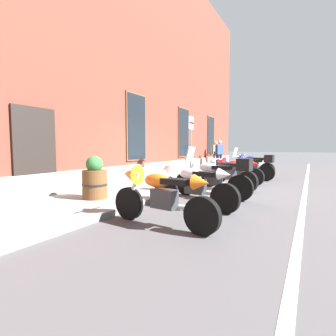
{
  "coord_description": "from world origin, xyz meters",
  "views": [
    {
      "loc": [
        -8.01,
        -3.32,
        1.34
      ],
      "look_at": [
        -1.43,
        0.33,
        0.74
      ],
      "focal_mm": 27.65,
      "sensor_mm": 36.0,
      "label": 1
    }
  ],
  "objects_px": {
    "motorcycle_white_sport": "(190,183)",
    "motorcycle_red_sport": "(234,169)",
    "pedestrian_blue_top": "(219,153)",
    "pedestrian_tan_coat": "(216,153)",
    "motorcycle_orange_sport": "(158,193)",
    "parking_sign": "(191,139)",
    "motorcycle_black_naked": "(227,174)",
    "motorcycle_silver_touring": "(216,177)",
    "motorcycle_green_touring": "(251,167)",
    "motorcycle_blue_sport": "(251,164)",
    "barrel_planter": "(95,180)"
  },
  "relations": [
    {
      "from": "motorcycle_orange_sport",
      "to": "motorcycle_red_sport",
      "type": "relative_size",
      "value": 1.06
    },
    {
      "from": "motorcycle_green_touring",
      "to": "motorcycle_white_sport",
      "type": "bearing_deg",
      "value": 178.22
    },
    {
      "from": "motorcycle_red_sport",
      "to": "motorcycle_green_touring",
      "type": "relative_size",
      "value": 0.96
    },
    {
      "from": "motorcycle_orange_sport",
      "to": "motorcycle_white_sport",
      "type": "xyz_separation_m",
      "value": [
        1.46,
        0.05,
        -0.01
      ]
    },
    {
      "from": "motorcycle_silver_touring",
      "to": "pedestrian_tan_coat",
      "type": "distance_m",
      "value": 9.5
    },
    {
      "from": "motorcycle_black_naked",
      "to": "motorcycle_blue_sport",
      "type": "distance_m",
      "value": 4.3
    },
    {
      "from": "motorcycle_orange_sport",
      "to": "parking_sign",
      "type": "xyz_separation_m",
      "value": [
        4.95,
        1.59,
        1.08
      ]
    },
    {
      "from": "motorcycle_white_sport",
      "to": "motorcycle_blue_sport",
      "type": "height_order",
      "value": "motorcycle_blue_sport"
    },
    {
      "from": "parking_sign",
      "to": "barrel_planter",
      "type": "relative_size",
      "value": 2.31
    },
    {
      "from": "motorcycle_silver_touring",
      "to": "motorcycle_red_sport",
      "type": "height_order",
      "value": "motorcycle_silver_touring"
    },
    {
      "from": "motorcycle_white_sport",
      "to": "motorcycle_red_sport",
      "type": "xyz_separation_m",
      "value": [
        4.22,
        0.12,
        -0.02
      ]
    },
    {
      "from": "motorcycle_white_sport",
      "to": "motorcycle_green_touring",
      "type": "height_order",
      "value": "motorcycle_green_touring"
    },
    {
      "from": "motorcycle_white_sport",
      "to": "motorcycle_red_sport",
      "type": "distance_m",
      "value": 4.22
    },
    {
      "from": "motorcycle_orange_sport",
      "to": "motorcycle_blue_sport",
      "type": "height_order",
      "value": "motorcycle_blue_sport"
    },
    {
      "from": "parking_sign",
      "to": "pedestrian_tan_coat",
      "type": "bearing_deg",
      "value": 11.16
    },
    {
      "from": "motorcycle_orange_sport",
      "to": "parking_sign",
      "type": "relative_size",
      "value": 0.91
    },
    {
      "from": "motorcycle_white_sport",
      "to": "motorcycle_silver_touring",
      "type": "distance_m",
      "value": 1.33
    },
    {
      "from": "motorcycle_black_naked",
      "to": "motorcycle_blue_sport",
      "type": "bearing_deg",
      "value": 1.44
    },
    {
      "from": "motorcycle_silver_touring",
      "to": "barrel_planter",
      "type": "height_order",
      "value": "motorcycle_silver_touring"
    },
    {
      "from": "motorcycle_white_sport",
      "to": "motorcycle_silver_touring",
      "type": "bearing_deg",
      "value": -6.03
    },
    {
      "from": "motorcycle_black_naked",
      "to": "motorcycle_green_touring",
      "type": "xyz_separation_m",
      "value": [
        2.76,
        -0.2,
        0.07
      ]
    },
    {
      "from": "motorcycle_black_naked",
      "to": "motorcycle_silver_touring",
      "type": "bearing_deg",
      "value": -174.12
    },
    {
      "from": "motorcycle_orange_sport",
      "to": "pedestrian_tan_coat",
      "type": "distance_m",
      "value": 12.15
    },
    {
      "from": "motorcycle_black_naked",
      "to": "motorcycle_orange_sport",
      "type": "bearing_deg",
      "value": -179.02
    },
    {
      "from": "motorcycle_orange_sport",
      "to": "motorcycle_silver_touring",
      "type": "relative_size",
      "value": 0.97
    },
    {
      "from": "motorcycle_blue_sport",
      "to": "motorcycle_silver_touring",
      "type": "bearing_deg",
      "value": -177.34
    },
    {
      "from": "motorcycle_orange_sport",
      "to": "motorcycle_white_sport",
      "type": "height_order",
      "value": "motorcycle_orange_sport"
    },
    {
      "from": "motorcycle_red_sport",
      "to": "motorcycle_blue_sport",
      "type": "relative_size",
      "value": 0.98
    },
    {
      "from": "motorcycle_black_naked",
      "to": "motorcycle_red_sport",
      "type": "relative_size",
      "value": 1.01
    },
    {
      "from": "pedestrian_blue_top",
      "to": "pedestrian_tan_coat",
      "type": "relative_size",
      "value": 1.02
    },
    {
      "from": "motorcycle_black_naked",
      "to": "motorcycle_green_touring",
      "type": "distance_m",
      "value": 2.77
    },
    {
      "from": "motorcycle_white_sport",
      "to": "motorcycle_black_naked",
      "type": "bearing_deg",
      "value": 0.52
    },
    {
      "from": "barrel_planter",
      "to": "pedestrian_tan_coat",
      "type": "bearing_deg",
      "value": 3.62
    },
    {
      "from": "motorcycle_green_touring",
      "to": "barrel_planter",
      "type": "relative_size",
      "value": 2.05
    },
    {
      "from": "motorcycle_green_touring",
      "to": "parking_sign",
      "type": "bearing_deg",
      "value": 142.3
    },
    {
      "from": "pedestrian_blue_top",
      "to": "pedestrian_tan_coat",
      "type": "bearing_deg",
      "value": 31.89
    },
    {
      "from": "motorcycle_silver_touring",
      "to": "motorcycle_blue_sport",
      "type": "bearing_deg",
      "value": 2.66
    },
    {
      "from": "motorcycle_green_touring",
      "to": "pedestrian_blue_top",
      "type": "xyz_separation_m",
      "value": [
        3.79,
        2.56,
        0.48
      ]
    },
    {
      "from": "motorcycle_green_touring",
      "to": "pedestrian_tan_coat",
      "type": "height_order",
      "value": "pedestrian_tan_coat"
    },
    {
      "from": "pedestrian_blue_top",
      "to": "motorcycle_red_sport",
      "type": "bearing_deg",
      "value": -156.87
    },
    {
      "from": "motorcycle_orange_sport",
      "to": "motorcycle_silver_touring",
      "type": "bearing_deg",
      "value": -1.89
    },
    {
      "from": "motorcycle_blue_sport",
      "to": "barrel_planter",
      "type": "height_order",
      "value": "barrel_planter"
    },
    {
      "from": "motorcycle_orange_sport",
      "to": "motorcycle_black_naked",
      "type": "xyz_separation_m",
      "value": [
        4.41,
        0.08,
        -0.08
      ]
    },
    {
      "from": "motorcycle_white_sport",
      "to": "pedestrian_tan_coat",
      "type": "xyz_separation_m",
      "value": [
        10.32,
        2.89,
        0.46
      ]
    },
    {
      "from": "motorcycle_green_touring",
      "to": "pedestrian_blue_top",
      "type": "height_order",
      "value": "pedestrian_blue_top"
    },
    {
      "from": "motorcycle_orange_sport",
      "to": "motorcycle_blue_sport",
      "type": "bearing_deg",
      "value": 1.21
    },
    {
      "from": "motorcycle_red_sport",
      "to": "motorcycle_silver_touring",
      "type": "bearing_deg",
      "value": -174.81
    },
    {
      "from": "motorcycle_orange_sport",
      "to": "pedestrian_tan_coat",
      "type": "xyz_separation_m",
      "value": [
        11.78,
        2.94,
        0.45
      ]
    },
    {
      "from": "motorcycle_red_sport",
      "to": "pedestrian_blue_top",
      "type": "relative_size",
      "value": 1.23
    },
    {
      "from": "motorcycle_white_sport",
      "to": "motorcycle_blue_sport",
      "type": "distance_m",
      "value": 7.25
    }
  ]
}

